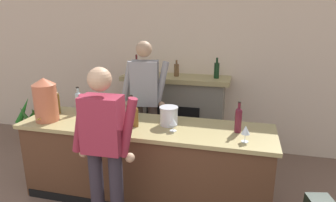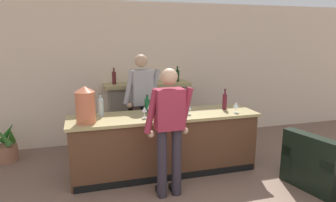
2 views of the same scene
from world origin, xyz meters
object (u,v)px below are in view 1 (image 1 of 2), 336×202
object	(u,v)px
wine_bottle_cabernet_heavy	(132,107)
wine_glass_near_bucket	(113,115)
ice_bucket_steel	(169,116)
potted_plant_corner	(31,125)
wine_bottle_riesling_slim	(135,116)
person_bartender	(145,101)
wine_bottle_merlot_tall	(57,101)
person_customer	(104,150)
wine_bottle_port_short	(238,119)
fireplace_stone	(176,112)
wine_bottle_rose_blush	(78,102)
copper_dispenser	(45,99)
wine_glass_front_left	(246,130)
wine_glass_back_row	(173,122)
wine_glass_front_right	(129,112)

from	to	relation	value
wine_bottle_cabernet_heavy	wine_glass_near_bucket	bearing A→B (deg)	-109.54
ice_bucket_steel	potted_plant_corner	bearing A→B (deg)	158.91
wine_bottle_riesling_slim	person_bartender	bearing A→B (deg)	100.28
person_bartender	wine_bottle_merlot_tall	distance (m)	1.12
person_bartender	ice_bucket_steel	size ratio (longest dim) A/B	8.51
person_customer	wine_bottle_port_short	xyz separation A→B (m)	(1.16, 0.77, 0.13)
fireplace_stone	wine_glass_near_bucket	world-z (taller)	fireplace_stone
person_bartender	wine_bottle_rose_blush	world-z (taller)	person_bartender
person_bartender	copper_dispenser	xyz separation A→B (m)	(-0.93, -0.80, 0.18)
wine_bottle_port_short	wine_glass_front_left	bearing A→B (deg)	-71.92
fireplace_stone	person_bartender	world-z (taller)	person_bartender
person_bartender	wine_bottle_riesling_slim	distance (m)	0.74
wine_glass_near_bucket	wine_bottle_rose_blush	bearing A→B (deg)	153.96
wine_glass_front_left	person_customer	bearing A→B (deg)	-156.67
person_customer	wine_glass_back_row	size ratio (longest dim) A/B	11.66
person_bartender	wine_bottle_cabernet_heavy	xyz separation A→B (m)	(-0.01, -0.47, 0.05)
wine_bottle_riesling_slim	wine_glass_front_right	world-z (taller)	wine_bottle_riesling_slim
wine_bottle_port_short	wine_bottle_cabernet_heavy	distance (m)	1.26
ice_bucket_steel	wine_bottle_riesling_slim	distance (m)	0.38
wine_glass_near_bucket	wine_bottle_riesling_slim	bearing A→B (deg)	8.28
wine_bottle_port_short	wine_glass_front_right	xyz separation A→B (m)	(-1.24, 0.03, -0.03)
wine_bottle_cabernet_heavy	wine_glass_near_bucket	world-z (taller)	wine_bottle_cabernet_heavy
copper_dispenser	wine_glass_front_left	bearing A→B (deg)	-1.30
person_bartender	wine_bottle_rose_blush	distance (m)	0.86
wine_glass_back_row	wine_glass_front_left	world-z (taller)	wine_glass_front_left
copper_dispenser	wine_glass_front_left	xyz separation A→B (m)	(2.25, -0.05, -0.14)
copper_dispenser	wine_bottle_port_short	distance (m)	2.19
copper_dispenser	wine_bottle_riesling_slim	distance (m)	1.08
potted_plant_corner	wine_bottle_riesling_slim	bearing A→B (deg)	-26.57
ice_bucket_steel	wine_bottle_merlot_tall	bearing A→B (deg)	177.98
wine_glass_near_bucket	wine_bottle_port_short	bearing A→B (deg)	6.19
copper_dispenser	wine_bottle_merlot_tall	world-z (taller)	copper_dispenser
wine_glass_back_row	fireplace_stone	bearing A→B (deg)	101.79
potted_plant_corner	ice_bucket_steel	distance (m)	3.04
ice_bucket_steel	wine_bottle_cabernet_heavy	distance (m)	0.50
wine_glass_near_bucket	wine_glass_front_left	bearing A→B (deg)	-3.56
ice_bucket_steel	wine_glass_front_left	size ratio (longest dim) A/B	1.25
wine_bottle_riesling_slim	wine_glass_front_left	bearing A→B (deg)	-6.03
wine_glass_front_left	wine_bottle_merlot_tall	bearing A→B (deg)	172.13
person_bartender	wine_bottle_riesling_slim	size ratio (longest dim) A/B	6.34
person_customer	wine_bottle_cabernet_heavy	bearing A→B (deg)	95.25
copper_dispenser	wine_bottle_cabernet_heavy	world-z (taller)	copper_dispenser
copper_dispenser	wine_bottle_cabernet_heavy	xyz separation A→B (m)	(0.93, 0.34, -0.13)
wine_bottle_riesling_slim	wine_bottle_cabernet_heavy	world-z (taller)	same
wine_bottle_riesling_slim	wine_bottle_rose_blush	bearing A→B (deg)	163.14
wine_glass_front_right	wine_glass_front_left	bearing A→B (deg)	-11.26
fireplace_stone	wine_glass_back_row	world-z (taller)	fireplace_stone
wine_bottle_merlot_tall	wine_bottle_port_short	xyz separation A→B (m)	(2.22, -0.08, -0.00)
person_customer	ice_bucket_steel	size ratio (longest dim) A/B	8.06
person_customer	person_bartender	size ratio (longest dim) A/B	0.95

